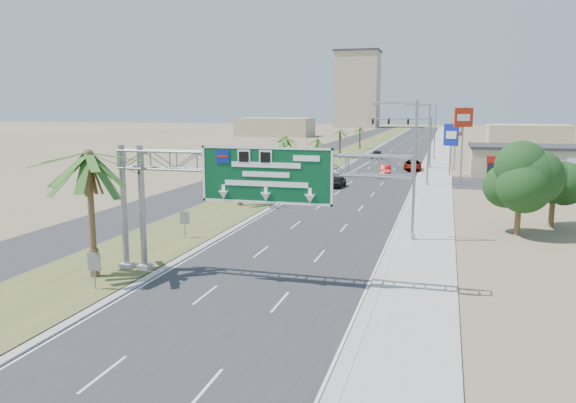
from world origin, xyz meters
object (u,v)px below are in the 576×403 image
(car_mid_lane, at_px, (384,171))
(pole_sign_red_far, at_px, (456,133))
(car_far, at_px, (377,155))
(pole_sign_blue, at_px, (451,137))
(store_building, at_px, (538,162))
(car_left_lane, at_px, (337,182))
(signal_mast, at_px, (417,137))
(sign_gantry, at_px, (241,172))
(pole_sign_red_near, at_px, (463,122))
(car_right_lane, at_px, (413,165))
(palm_near, at_px, (88,156))

(car_mid_lane, bearing_deg, pole_sign_red_far, 44.35)
(car_far, height_order, pole_sign_blue, pole_sign_blue)
(car_mid_lane, xyz_separation_m, car_far, (-4.35, 27.60, -0.14))
(store_building, height_order, car_left_lane, store_building)
(pole_sign_red_far, bearing_deg, signal_mast, 161.37)
(signal_mast, bearing_deg, store_building, -19.54)
(sign_gantry, relative_size, store_building, 0.93)
(signal_mast, bearing_deg, pole_sign_red_near, -68.14)
(car_mid_lane, height_order, car_far, car_mid_lane)
(pole_sign_blue, relative_size, pole_sign_red_far, 1.03)
(car_left_lane, distance_m, car_far, 39.72)
(store_building, xyz_separation_m, car_right_lane, (-17.20, 2.40, -1.21))
(pole_sign_red_near, bearing_deg, pole_sign_blue, 101.79)
(pole_sign_red_far, bearing_deg, palm_near, -107.93)
(palm_near, height_order, car_far, palm_near)
(sign_gantry, xyz_separation_m, palm_near, (-8.14, -1.93, 0.87))
(store_building, distance_m, pole_sign_red_far, 12.39)
(store_building, height_order, car_right_lane, store_building)
(pole_sign_red_near, distance_m, pole_sign_red_far, 14.08)
(car_right_lane, bearing_deg, car_left_lane, -112.89)
(store_building, bearing_deg, pole_sign_red_far, 159.99)
(pole_sign_red_far, bearing_deg, car_left_lane, -121.20)
(signal_mast, relative_size, car_far, 2.19)
(car_mid_lane, relative_size, car_right_lane, 0.88)
(car_far, distance_m, pole_sign_blue, 28.23)
(car_far, bearing_deg, palm_near, -96.29)
(store_building, bearing_deg, pole_sign_red_near, -136.68)
(car_left_lane, xyz_separation_m, car_far, (-0.00, 39.72, 0.00))
(signal_mast, xyz_separation_m, pole_sign_red_far, (5.70, -1.92, 0.81))
(car_right_lane, xyz_separation_m, pole_sign_red_far, (6.08, 1.65, 4.87))
(store_building, xyz_separation_m, pole_sign_blue, (-11.81, -3.47, 3.46))
(signal_mast, distance_m, pole_sign_red_near, 17.30)
(car_left_lane, height_order, car_mid_lane, car_mid_lane)
(car_right_lane, distance_m, pole_sign_blue, 9.24)
(sign_gantry, height_order, car_left_lane, sign_gantry)
(car_left_lane, bearing_deg, car_far, 94.30)
(palm_near, distance_m, pole_sign_red_near, 52.40)
(pole_sign_red_near, bearing_deg, store_building, 43.32)
(pole_sign_red_far, bearing_deg, car_right_lane, -164.80)
(sign_gantry, relative_size, car_left_lane, 4.21)
(car_left_lane, distance_m, pole_sign_blue, 20.55)
(signal_mast, relative_size, car_left_lane, 2.59)
(sign_gantry, height_order, car_mid_lane, sign_gantry)
(car_left_lane, relative_size, car_far, 0.85)
(store_building, bearing_deg, palm_near, -118.28)
(pole_sign_red_near, bearing_deg, car_left_lane, -148.70)
(store_building, height_order, pole_sign_red_far, pole_sign_red_far)
(sign_gantry, xyz_separation_m, car_mid_lane, (2.56, 49.57, -5.23))
(sign_gantry, xyz_separation_m, store_building, (23.06, 56.07, -4.06))
(pole_sign_blue, bearing_deg, pole_sign_red_far, 84.81)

